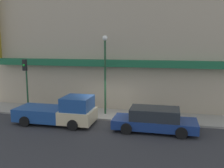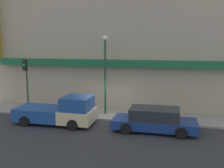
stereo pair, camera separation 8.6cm
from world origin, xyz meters
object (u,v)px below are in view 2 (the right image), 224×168
Objects in this scene: pickup_truck at (60,112)px; street_lamp at (105,66)px; parked_car at (154,120)px; fire_hydrant at (81,110)px; traffic_light at (26,76)px.

street_lamp is (2.30, 2.50, 2.78)m from pickup_truck.
parked_car reaches higher than fire_hydrant.
fire_hydrant is 3.57m from street_lamp.
street_lamp reaches higher than pickup_truck.
parked_car is at bearing -10.62° from traffic_light.
pickup_truck is 2.04m from fire_hydrant.
street_lamp reaches higher than traffic_light.
street_lamp is at bearing 145.59° from parked_car.
pickup_truck is at bearing -27.16° from traffic_light.
parked_car is at bearing -1.90° from pickup_truck.
fire_hydrant is at bearing 67.99° from pickup_truck.
pickup_truck is 1.05× the size of parked_car.
parked_car is 1.26× the size of traffic_light.
traffic_light is at bearing -178.01° from fire_hydrant.
pickup_truck is at bearing -132.59° from street_lamp.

